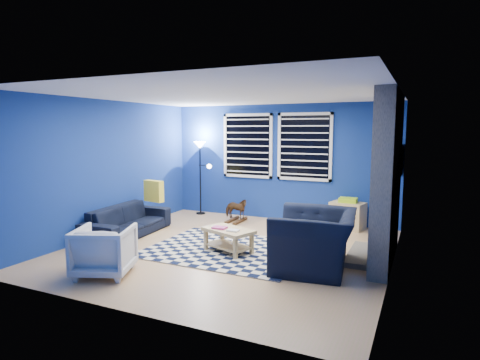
# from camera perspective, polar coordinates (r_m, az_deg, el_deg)

# --- Properties ---
(floor) EXTENTS (5.00, 5.00, 0.00)m
(floor) POSITION_cam_1_polar(r_m,az_deg,el_deg) (6.68, -1.61, -9.84)
(floor) COLOR tan
(floor) RESTS_ON ground
(ceiling) EXTENTS (5.00, 5.00, 0.00)m
(ceiling) POSITION_cam_1_polar(r_m,az_deg,el_deg) (6.41, -1.69, 12.04)
(ceiling) COLOR white
(ceiling) RESTS_ON wall_back
(wall_back) EXTENTS (5.00, 0.00, 5.00)m
(wall_back) POSITION_cam_1_polar(r_m,az_deg,el_deg) (8.73, 5.68, 2.50)
(wall_back) COLOR navy
(wall_back) RESTS_ON floor
(wall_left) EXTENTS (0.00, 5.00, 5.00)m
(wall_left) POSITION_cam_1_polar(r_m,az_deg,el_deg) (7.86, -18.19, 1.67)
(wall_left) COLOR navy
(wall_left) RESTS_ON floor
(wall_right) EXTENTS (0.00, 5.00, 5.00)m
(wall_right) POSITION_cam_1_polar(r_m,az_deg,el_deg) (5.78, 21.16, -0.33)
(wall_right) COLOR navy
(wall_right) RESTS_ON floor
(fireplace) EXTENTS (0.65, 2.00, 2.50)m
(fireplace) POSITION_cam_1_polar(r_m,az_deg,el_deg) (6.29, 20.16, -0.21)
(fireplace) COLOR gray
(fireplace) RESTS_ON floor
(window_left) EXTENTS (1.17, 0.06, 1.42)m
(window_left) POSITION_cam_1_polar(r_m,az_deg,el_deg) (8.95, 1.07, 4.89)
(window_left) COLOR black
(window_left) RESTS_ON wall_back
(window_right) EXTENTS (1.17, 0.06, 1.42)m
(window_right) POSITION_cam_1_polar(r_m,az_deg,el_deg) (8.51, 9.14, 4.69)
(window_right) COLOR black
(window_right) RESTS_ON wall_back
(tv) EXTENTS (0.07, 1.00, 0.58)m
(tv) POSITION_cam_1_polar(r_m,az_deg,el_deg) (7.75, 21.79, 2.55)
(tv) COLOR black
(tv) RESTS_ON wall_right
(rug) EXTENTS (2.50, 2.00, 0.02)m
(rug) POSITION_cam_1_polar(r_m,az_deg,el_deg) (6.66, -1.77, -9.82)
(rug) COLOR black
(rug) RESTS_ON floor
(sofa) EXTENTS (1.94, 0.89, 0.55)m
(sofa) POSITION_cam_1_polar(r_m,az_deg,el_deg) (7.76, -15.67, -5.61)
(sofa) COLOR black
(sofa) RESTS_ON floor
(armchair_big) EXTENTS (1.39, 1.25, 0.82)m
(armchair_big) POSITION_cam_1_polar(r_m,az_deg,el_deg) (5.80, 10.55, -8.43)
(armchair_big) COLOR black
(armchair_big) RESTS_ON floor
(armchair_bent) EXTENTS (0.94, 0.95, 0.67)m
(armchair_bent) POSITION_cam_1_polar(r_m,az_deg,el_deg) (5.79, -18.73, -9.48)
(armchair_bent) COLOR gray
(armchair_bent) RESTS_ON floor
(rocking_horse) EXTENTS (0.26, 0.54, 0.45)m
(rocking_horse) POSITION_cam_1_polar(r_m,az_deg,el_deg) (8.52, -0.58, -4.08)
(rocking_horse) COLOR #4B2618
(rocking_horse) RESTS_ON floor
(coffee_table) EXTENTS (0.92, 0.72, 0.41)m
(coffee_table) POSITION_cam_1_polar(r_m,az_deg,el_deg) (6.46, -1.69, -7.86)
(coffee_table) COLOR tan
(coffee_table) RESTS_ON rug
(cabinet) EXTENTS (0.71, 0.55, 0.62)m
(cabinet) POSITION_cam_1_polar(r_m,az_deg,el_deg) (8.26, 15.05, -4.83)
(cabinet) COLOR tan
(cabinet) RESTS_ON floor
(floor_lamp) EXTENTS (0.46, 0.28, 1.68)m
(floor_lamp) POSITION_cam_1_polar(r_m,az_deg,el_deg) (9.26, -5.62, 3.57)
(floor_lamp) COLOR black
(floor_lamp) RESTS_ON floor
(throw_pillow) EXTENTS (0.45, 0.21, 0.42)m
(throw_pillow) POSITION_cam_1_polar(r_m,az_deg,el_deg) (8.04, -12.16, -1.55)
(throw_pillow) COLOR yellow
(throw_pillow) RESTS_ON sofa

